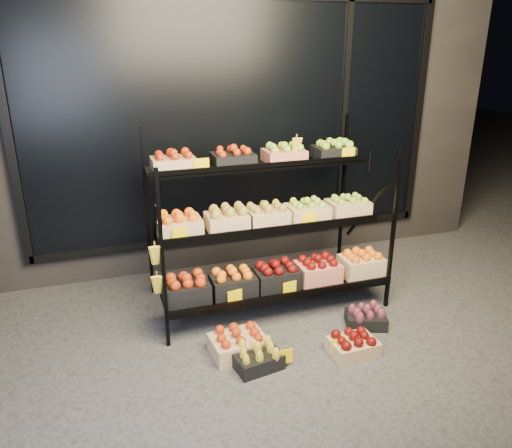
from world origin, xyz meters
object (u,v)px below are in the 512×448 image
object	(u,v)px
display_rack	(268,225)
floor_crate_midright	(353,344)
floor_crate_midleft	(257,357)
floor_crate_left	(238,342)

from	to	relation	value
display_rack	floor_crate_midright	size ratio (longest dim) A/B	5.83
floor_crate_midleft	floor_crate_left	bearing A→B (deg)	102.72
floor_crate_midleft	floor_crate_midright	size ratio (longest dim) A/B	1.04
floor_crate_midleft	floor_crate_midright	xyz separation A→B (m)	(0.78, -0.08, 0.00)
floor_crate_left	floor_crate_midright	world-z (taller)	floor_crate_left
display_rack	floor_crate_left	xyz separation A→B (m)	(-0.50, -0.70, -0.69)
display_rack	floor_crate_midleft	distance (m)	1.23
display_rack	floor_crate_left	world-z (taller)	display_rack
floor_crate_midleft	floor_crate_midright	bearing A→B (deg)	-15.26
floor_crate_midleft	floor_crate_midright	world-z (taller)	floor_crate_midright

